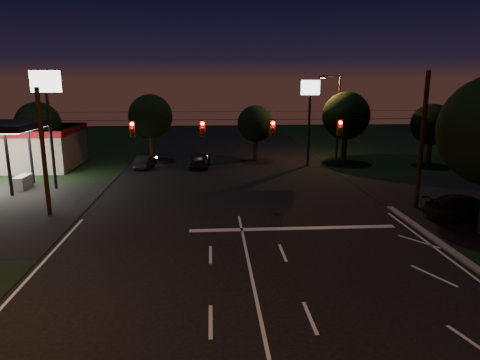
{
  "coord_description": "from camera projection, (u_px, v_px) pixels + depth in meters",
  "views": [
    {
      "loc": [
        -1.68,
        -11.74,
        8.39
      ],
      "look_at": [
        -0.12,
        11.26,
        3.0
      ],
      "focal_mm": 32.0,
      "sensor_mm": 36.0,
      "label": 1
    }
  ],
  "objects": [
    {
      "name": "tree_far_b",
      "position": [
        151.0,
        117.0,
        45.0
      ],
      "size": [
        4.6,
        4.6,
        6.98
      ],
      "color": "black",
      "rests_on": "ground"
    },
    {
      "name": "street_light_right_far",
      "position": [
        336.0,
        112.0,
        44.06
      ],
      "size": [
        2.2,
        0.35,
        9.0
      ],
      "color": "black",
      "rests_on": "ground"
    },
    {
      "name": "signal_span",
      "position": [
        238.0,
        128.0,
        26.71
      ],
      "size": [
        24.0,
        0.4,
        1.56
      ],
      "color": "black",
      "rests_on": "ground"
    },
    {
      "name": "stop_bar",
      "position": [
        293.0,
        228.0,
        24.79
      ],
      "size": [
        12.0,
        0.5,
        0.01
      ],
      "primitive_type": "cube",
      "color": "silver",
      "rests_on": "ground"
    },
    {
      "name": "tree_far_e",
      "position": [
        431.0,
        125.0,
        42.09
      ],
      "size": [
        4.0,
        4.0,
        6.18
      ],
      "color": "black",
      "rests_on": "ground"
    },
    {
      "name": "ground",
      "position": [
        268.0,
        354.0,
        13.43
      ],
      "size": [
        140.0,
        140.0,
        0.0
      ],
      "primitive_type": "plane",
      "color": "black",
      "rests_on": "ground"
    },
    {
      "name": "tree_far_a",
      "position": [
        39.0,
        125.0,
        40.52
      ],
      "size": [
        4.2,
        4.2,
        6.42
      ],
      "color": "black",
      "rests_on": "ground"
    },
    {
      "name": "gas_station",
      "position": [
        0.0,
        144.0,
        40.95
      ],
      "size": [
        14.2,
        16.1,
        5.25
      ],
      "color": "gray",
      "rests_on": "ground"
    },
    {
      "name": "pole_sign_right",
      "position": [
        310.0,
        103.0,
        41.68
      ],
      "size": [
        1.8,
        0.3,
        8.4
      ],
      "color": "black",
      "rests_on": "ground"
    },
    {
      "name": "utility_pole_right",
      "position": [
        415.0,
        208.0,
        28.79
      ],
      "size": [
        0.3,
        0.3,
        9.0
      ],
      "primitive_type": "cylinder",
      "color": "black",
      "rests_on": "ground"
    },
    {
      "name": "tree_far_d",
      "position": [
        346.0,
        116.0,
        43.37
      ],
      "size": [
        4.8,
        4.8,
        7.3
      ],
      "color": "black",
      "rests_on": "ground"
    },
    {
      "name": "utility_pole_left",
      "position": [
        50.0,
        215.0,
        27.2
      ],
      "size": [
        0.28,
        0.28,
        8.0
      ],
      "primitive_type": "cylinder",
      "color": "black",
      "rests_on": "ground"
    },
    {
      "name": "pole_sign_left_near",
      "position": [
        47.0,
        99.0,
        32.28
      ],
      "size": [
        2.2,
        0.3,
        9.1
      ],
      "color": "black",
      "rests_on": "ground"
    },
    {
      "name": "car_oncoming_a",
      "position": [
        200.0,
        160.0,
        42.04
      ],
      "size": [
        2.17,
        4.61,
        1.53
      ],
      "primitive_type": "imported",
      "rotation": [
        0.0,
        0.0,
        3.06
      ],
      "color": "black",
      "rests_on": "ground"
    },
    {
      "name": "tree_far_c",
      "position": [
        256.0,
        124.0,
        44.9
      ],
      "size": [
        3.8,
        3.8,
        5.86
      ],
      "color": "black",
      "rests_on": "ground"
    },
    {
      "name": "car_cross",
      "position": [
        465.0,
        207.0,
        26.52
      ],
      "size": [
        5.4,
        3.01,
        1.48
      ],
      "primitive_type": "imported",
      "rotation": [
        0.0,
        0.0,
        1.76
      ],
      "color": "black",
      "rests_on": "ground"
    },
    {
      "name": "car_oncoming_b",
      "position": [
        145.0,
        162.0,
        41.77
      ],
      "size": [
        1.79,
        3.92,
        1.25
      ],
      "primitive_type": "imported",
      "rotation": [
        0.0,
        0.0,
        3.01
      ],
      "color": "black",
      "rests_on": "ground"
    }
  ]
}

